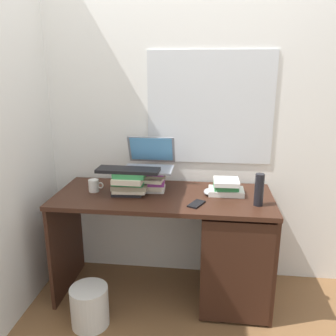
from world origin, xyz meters
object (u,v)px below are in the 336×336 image
(desk, at_px, (217,246))
(computer_mouse, at_px, (208,192))
(water_bottle, at_px, (259,190))
(wastebasket, at_px, (90,306))
(mug, at_px, (94,186))
(cell_phone, at_px, (196,204))
(laptop, at_px, (150,161))
(book_stack_keyboard_riser, at_px, (129,183))
(book_stack_side, at_px, (226,187))
(keyboard, at_px, (128,170))
(book_stack_tall, at_px, (149,181))

(desk, distance_m, computer_mouse, 0.38)
(water_bottle, height_order, wastebasket, water_bottle)
(mug, height_order, cell_phone, mug)
(laptop, distance_m, mug, 0.42)
(book_stack_keyboard_riser, distance_m, laptop, 0.23)
(book_stack_side, bearing_deg, keyboard, -172.57)
(cell_phone, distance_m, wastebasket, 0.95)
(mug, height_order, water_bottle, water_bottle)
(book_stack_keyboard_riser, distance_m, keyboard, 0.09)
(book_stack_tall, relative_size, wastebasket, 0.94)
(laptop, bearing_deg, computer_mouse, -12.18)
(keyboard, xyz_separation_m, water_bottle, (0.85, -0.09, -0.07))
(cell_phone, relative_size, wastebasket, 0.51)
(book_stack_tall, distance_m, book_stack_keyboard_riser, 0.15)
(keyboard, distance_m, computer_mouse, 0.56)
(mug, relative_size, cell_phone, 0.79)
(mug, relative_size, wastebasket, 0.40)
(book_stack_keyboard_riser, height_order, computer_mouse, book_stack_keyboard_riser)
(keyboard, bearing_deg, desk, 1.36)
(book_stack_tall, bearing_deg, mug, -169.79)
(laptop, distance_m, water_bottle, 0.78)
(keyboard, bearing_deg, book_stack_side, 8.50)
(water_bottle, distance_m, cell_phone, 0.40)
(cell_phone, bearing_deg, book_stack_keyboard_riser, -171.42)
(desk, relative_size, computer_mouse, 14.14)
(book_stack_tall, xyz_separation_m, computer_mouse, (0.41, -0.03, -0.05))
(mug, bearing_deg, keyboard, -7.43)
(desk, xyz_separation_m, laptop, (-0.49, 0.16, 0.55))
(desk, bearing_deg, book_stack_side, 62.13)
(keyboard, relative_size, mug, 3.93)
(book_stack_keyboard_riser, bearing_deg, water_bottle, -6.42)
(computer_mouse, bearing_deg, water_bottle, -27.14)
(book_stack_keyboard_riser, bearing_deg, computer_mouse, 7.03)
(laptop, xyz_separation_m, keyboard, (-0.12, -0.16, -0.03))
(water_bottle, bearing_deg, book_stack_keyboard_riser, 173.58)
(desk, bearing_deg, book_stack_keyboard_riser, 179.95)
(laptop, bearing_deg, keyboard, -126.46)
(book_stack_side, height_order, laptop, laptop)
(book_stack_keyboard_riser, xyz_separation_m, computer_mouse, (0.53, 0.07, -0.06))
(book_stack_side, bearing_deg, book_stack_keyboard_riser, -172.84)
(book_stack_tall, relative_size, mug, 2.34)
(desk, bearing_deg, wastebasket, -155.83)
(keyboard, bearing_deg, book_stack_tall, 40.84)
(book_stack_side, bearing_deg, water_bottle, -42.42)
(computer_mouse, bearing_deg, keyboard, -172.63)
(desk, bearing_deg, keyboard, -179.71)
(book_stack_keyboard_riser, height_order, laptop, laptop)
(wastebasket, bearing_deg, desk, 24.17)
(desk, xyz_separation_m, computer_mouse, (-0.08, 0.07, 0.37))
(computer_mouse, bearing_deg, desk, -40.92)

